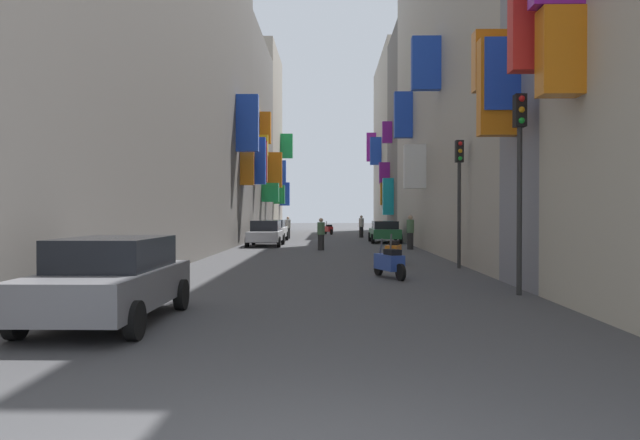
{
  "coord_description": "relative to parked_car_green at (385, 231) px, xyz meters",
  "views": [
    {
      "loc": [
        0.24,
        -4.0,
        1.92
      ],
      "look_at": [
        -0.34,
        29.42,
        1.47
      ],
      "focal_mm": 32.8,
      "sensor_mm": 36.0,
      "label": 1
    }
  ],
  "objects": [
    {
      "name": "pedestrian_near_left",
      "position": [
        -3.91,
        -7.53,
        0.08
      ],
      "size": [
        0.47,
        0.47,
        1.63
      ],
      "color": "#272727",
      "rests_on": "ground"
    },
    {
      "name": "building_right_mid_c",
      "position": [
        4.29,
        8.07,
        7.08
      ],
      "size": [
        6.9,
        7.26,
        15.65
      ],
      "color": "slate",
      "rests_on": "ground"
    },
    {
      "name": "scooter_blue",
      "position": [
        -1.74,
        -20.0,
        -0.26
      ],
      "size": [
        0.82,
        1.88,
        1.13
      ],
      "color": "#2D4CAD",
      "rests_on": "ground"
    },
    {
      "name": "building_right_far",
      "position": [
        4.3,
        19.36,
        7.61
      ],
      "size": [
        7.04,
        15.32,
        16.67
      ],
      "color": "#B2A899",
      "rests_on": "ground"
    },
    {
      "name": "building_left_mid_b",
      "position": [
        -11.68,
        21.76,
        8.29
      ],
      "size": [
        7.29,
        10.54,
        18.06
      ],
      "color": "#9E9384",
      "rests_on": "ground"
    },
    {
      "name": "ground_plane",
      "position": [
        -3.7,
        -2.98,
        -0.72
      ],
      "size": [
        140.0,
        140.0,
        0.0
      ],
      "primitive_type": "plane",
      "color": "#424244"
    },
    {
      "name": "building_left_mid_a",
      "position": [
        -11.68,
        9.55,
        7.11
      ],
      "size": [
        7.31,
        13.86,
        15.69
      ],
      "color": "slate",
      "rests_on": "ground"
    },
    {
      "name": "traffic_light_far_corner",
      "position": [
        0.95,
        -16.99,
        2.24
      ],
      "size": [
        0.26,
        0.34,
        4.37
      ],
      "color": "#2D2D2D",
      "rests_on": "ground"
    },
    {
      "name": "traffic_light_near_corner",
      "position": [
        0.92,
        -23.41,
        2.41
      ],
      "size": [
        0.26,
        0.34,
        4.64
      ],
      "color": "#2D2D2D",
      "rests_on": "ground"
    },
    {
      "name": "parked_car_silver",
      "position": [
        -7.12,
        -3.84,
        0.03
      ],
      "size": [
        1.92,
        4.14,
        1.45
      ],
      "color": "#B7B7BC",
      "rests_on": "ground"
    },
    {
      "name": "pedestrian_near_right",
      "position": [
        0.68,
        -6.82,
        0.16
      ],
      "size": [
        0.48,
        0.48,
        1.77
      ],
      "color": "#252525",
      "rests_on": "ground"
    },
    {
      "name": "building_right_mid_b",
      "position": [
        4.3,
        -8.03,
        9.75
      ],
      "size": [
        7.24,
        24.93,
        20.95
      ],
      "color": "#B2A899",
      "rests_on": "ground"
    },
    {
      "name": "parked_car_grey",
      "position": [
        -7.27,
        -26.91,
        0.05
      ],
      "size": [
        1.97,
        4.15,
        1.47
      ],
      "color": "slate",
      "rests_on": "ground"
    },
    {
      "name": "parked_car_green",
      "position": [
        0.0,
        0.0,
        0.0
      ],
      "size": [
        1.87,
        4.19,
        1.36
      ],
      "color": "#236638",
      "rests_on": "ground"
    },
    {
      "name": "parked_car_white",
      "position": [
        -7.28,
        1.35,
        0.02
      ],
      "size": [
        1.94,
        4.37,
        1.41
      ],
      "color": "white",
      "rests_on": "ground"
    },
    {
      "name": "scooter_red",
      "position": [
        -3.6,
        13.41,
        -0.26
      ],
      "size": [
        0.82,
        1.76,
        1.13
      ],
      "color": "red",
      "rests_on": "ground"
    },
    {
      "name": "building_left_near",
      "position": [
        -11.69,
        -15.16,
        8.82
      ],
      "size": [
        7.35,
        35.61,
        19.09
      ],
      "color": "slate",
      "rests_on": "ground"
    },
    {
      "name": "scooter_orange",
      "position": [
        -1.1,
        -15.25,
        -0.26
      ],
      "size": [
        0.73,
        1.82,
        1.13
      ],
      "color": "orange",
      "rests_on": "ground"
    },
    {
      "name": "pedestrian_crossing",
      "position": [
        -6.5,
        5.12,
        0.07
      ],
      "size": [
        0.54,
        0.54,
        1.6
      ],
      "color": "#2E2E2E",
      "rests_on": "ground"
    },
    {
      "name": "pedestrian_mid_street",
      "position": [
        -1.08,
        7.41,
        0.11
      ],
      "size": [
        0.53,
        0.53,
        1.68
      ],
      "color": "black",
      "rests_on": "ground"
    }
  ]
}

